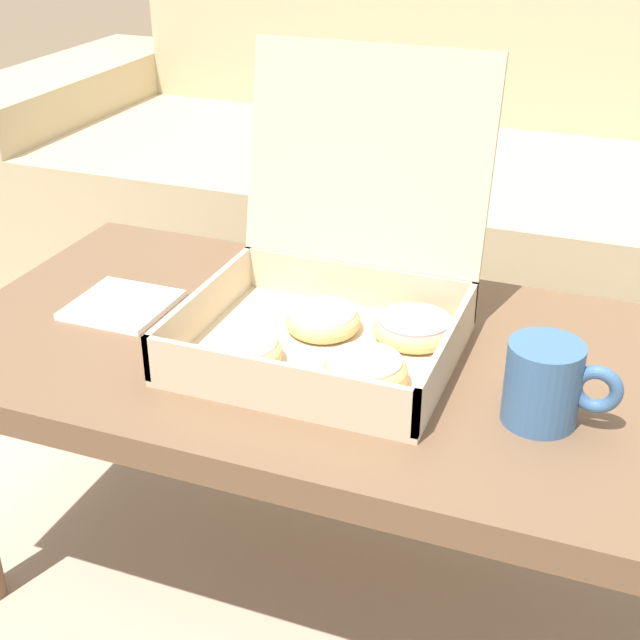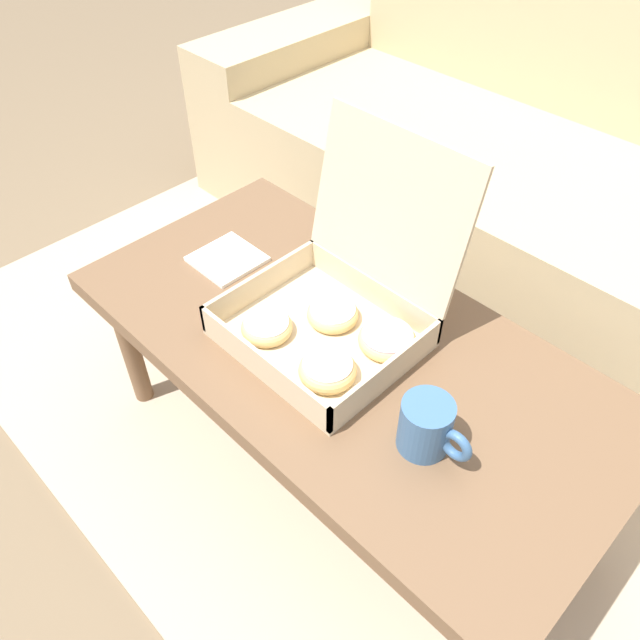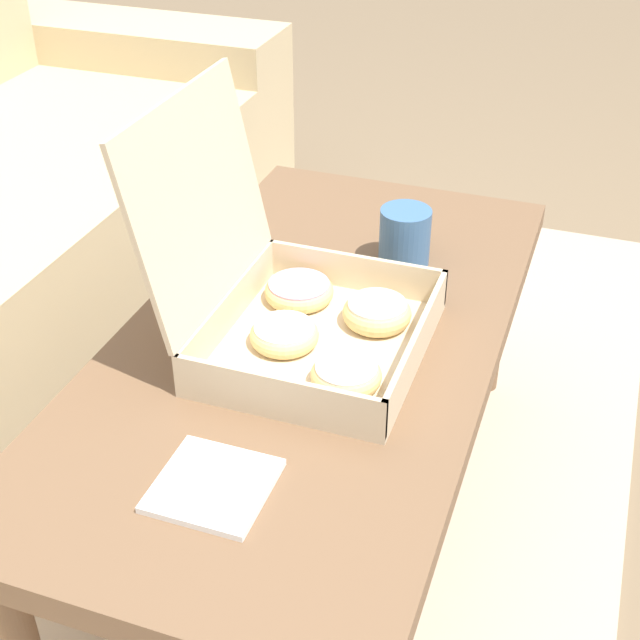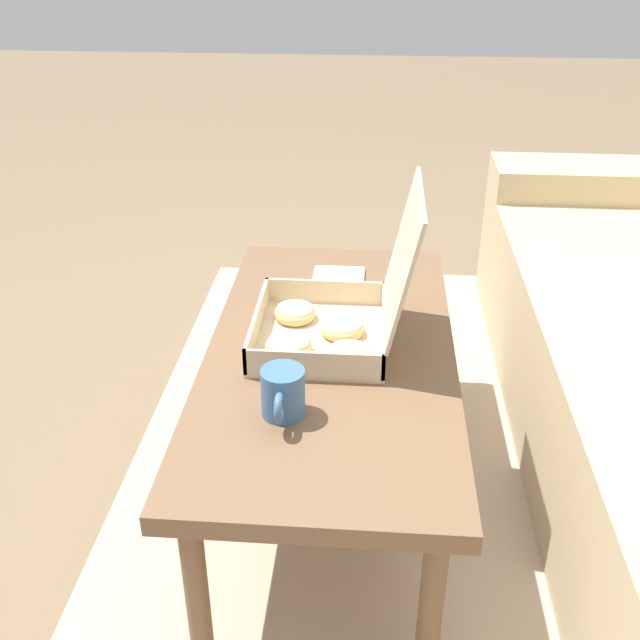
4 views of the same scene
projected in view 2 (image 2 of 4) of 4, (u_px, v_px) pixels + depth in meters
ground_plane at (374, 432)px, 1.50m from camera, size 12.00×12.00×0.00m
area_rug at (449, 365)px, 1.65m from camera, size 2.44×1.86×0.01m
couch at (579, 192)px, 1.71m from camera, size 2.32×0.82×0.92m
coffee_table at (343, 357)px, 1.19m from camera, size 1.08×0.54×0.40m
pastry_box at (339, 310)px, 1.13m from camera, size 0.33×0.35×0.35m
coffee_mug at (427, 427)px, 0.96m from camera, size 0.13×0.08×0.10m
napkin_stack at (227, 259)px, 1.33m from camera, size 0.13×0.13×0.01m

